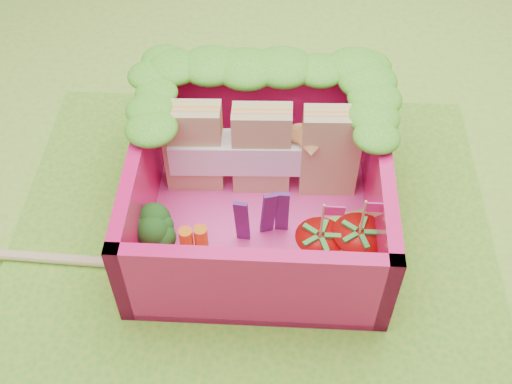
{
  "coord_description": "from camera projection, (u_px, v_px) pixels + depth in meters",
  "views": [
    {
      "loc": [
        0.13,
        -1.96,
        2.82
      ],
      "look_at": [
        0.02,
        0.25,
        0.28
      ],
      "focal_mm": 45.0,
      "sensor_mm": 36.0,
      "label": 1
    }
  ],
  "objects": [
    {
      "name": "snap_peas",
      "position": [
        331.0,
        251.0,
        3.33
      ],
      "size": [
        0.66,
        0.54,
        0.05
      ],
      "color": "#63BE3B",
      "rests_on": "bento_floor"
    },
    {
      "name": "lettuce_ruffle",
      "position": [
        264.0,
        82.0,
        3.41
      ],
      "size": [
        1.43,
        0.83,
        0.11
      ],
      "color": "#338919",
      "rests_on": "bento_box"
    },
    {
      "name": "placemat",
      "position": [
        250.0,
        260.0,
        3.4
      ],
      "size": [
        2.6,
        2.6,
        0.03
      ],
      "primitive_type": "cube",
      "color": "#5BAF27",
      "rests_on": "ground"
    },
    {
      "name": "bento_box",
      "position": [
        260.0,
        189.0,
        3.35
      ],
      "size": [
        1.3,
        1.3,
        0.55
      ],
      "color": "#E7135E",
      "rests_on": "placemat"
    },
    {
      "name": "strawberry_right",
      "position": [
        357.0,
        249.0,
        3.2
      ],
      "size": [
        0.26,
        0.26,
        0.5
      ],
      "color": "#B60B0C",
      "rests_on": "bento_floor"
    },
    {
      "name": "carrot_sticks",
      "position": [
        195.0,
        246.0,
        3.23
      ],
      "size": [
        0.14,
        0.08,
        0.26
      ],
      "color": "orange",
      "rests_on": "bento_floor"
    },
    {
      "name": "strawberry_left",
      "position": [
        318.0,
        251.0,
        3.2
      ],
      "size": [
        0.25,
        0.25,
        0.49
      ],
      "color": "#B60B0C",
      "rests_on": "bento_floor"
    },
    {
      "name": "sandwich_stack",
      "position": [
        263.0,
        150.0,
        3.47
      ],
      "size": [
        1.06,
        0.21,
        0.55
      ],
      "color": "tan",
      "rests_on": "bento_floor"
    },
    {
      "name": "ground",
      "position": [
        250.0,
        262.0,
        3.41
      ],
      "size": [
        14.0,
        14.0,
        0.0
      ],
      "primitive_type": "plane",
      "color": "#7FB833",
      "rests_on": "ground"
    },
    {
      "name": "chopsticks",
      "position": [
        50.0,
        258.0,
        3.37
      ],
      "size": [
        2.35,
        0.15,
        0.04
      ],
      "color": "#D8B676",
      "rests_on": "placemat"
    },
    {
      "name": "purple_wedges",
      "position": [
        264.0,
        215.0,
        3.28
      ],
      "size": [
        0.27,
        0.1,
        0.38
      ],
      "color": "#551B61",
      "rests_on": "bento_floor"
    },
    {
      "name": "broccoli",
      "position": [
        155.0,
        230.0,
        3.24
      ],
      "size": [
        0.31,
        0.31,
        0.25
      ],
      "color": "#5F9046",
      "rests_on": "bento_floor"
    },
    {
      "name": "bento_floor",
      "position": [
        259.0,
        219.0,
        3.54
      ],
      "size": [
        1.3,
        1.3,
        0.05
      ],
      "primitive_type": "cube",
      "color": "#FF41A3",
      "rests_on": "placemat"
    }
  ]
}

